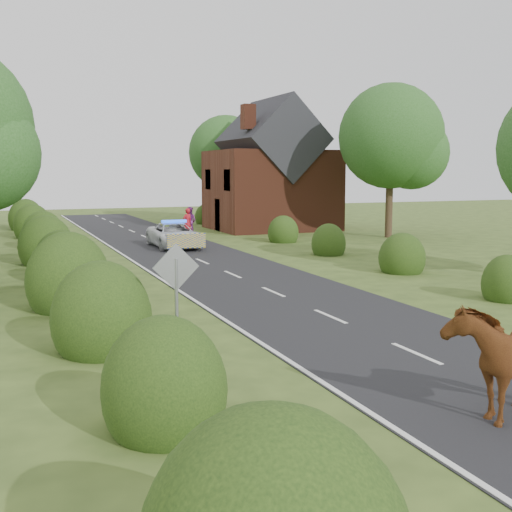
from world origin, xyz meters
name	(u,v)px	position (x,y,z in m)	size (l,w,h in m)	color
ground	(416,354)	(0.00, 0.00, 0.00)	(120.00, 120.00, 0.00)	#384C1E
road	(209,265)	(0.00, 15.00, 0.01)	(6.00, 70.00, 0.02)	black
road_markings	(187,273)	(-1.60, 12.93, 0.03)	(4.96, 70.00, 0.01)	white
hedgerow_left	(63,267)	(-6.51, 11.69, 0.75)	(2.75, 50.41, 3.00)	#1C3311
hedgerow_right	(385,255)	(6.60, 11.21, 0.55)	(2.10, 45.78, 2.10)	#1C3311
tree_right_b	(396,141)	(14.29, 21.84, 5.94)	(6.56, 6.40, 9.40)	#332316
tree_right_c	(230,155)	(9.27, 37.85, 5.34)	(6.15, 6.00, 8.58)	#332316
road_sign	(176,282)	(-5.00, 2.00, 1.65)	(1.06, 0.08, 2.53)	gray
house	(271,175)	(9.49, 30.00, 3.79)	(8.00, 7.40, 9.17)	#5F2B1B
cow	(500,366)	(-0.85, -3.45, 0.82)	(1.23, 2.32, 1.65)	#592617
police_van	(174,235)	(0.27, 21.84, 0.67)	(2.26, 4.88, 1.48)	silver
pedestrian_red	(187,223)	(2.43, 26.75, 0.90)	(0.66, 0.43, 1.81)	#AE1622
pedestrian_purple	(190,221)	(2.88, 27.77, 0.91)	(0.89, 0.69, 1.83)	#6B2570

